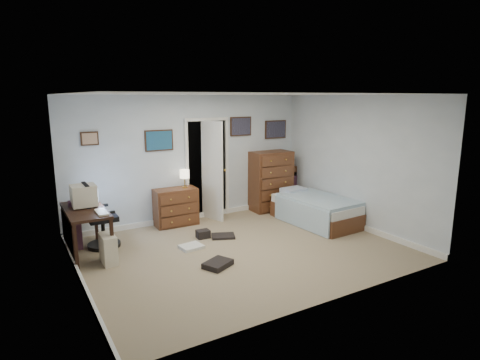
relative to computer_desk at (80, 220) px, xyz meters
name	(u,v)px	position (x,y,z in m)	size (l,w,h in m)	color
floor	(242,250)	(2.29, -1.11, -0.58)	(5.00, 4.00, 0.02)	tan
computer_desk	(80,220)	(0.00, 0.00, 0.00)	(0.59, 1.28, 0.74)	black
crt_monitor	(84,196)	(0.11, 0.15, 0.35)	(0.38, 0.35, 0.35)	beige
keyboard	(102,212)	(0.27, -0.35, 0.18)	(0.15, 0.39, 0.02)	beige
pc_tower	(108,249)	(0.29, -0.55, -0.35)	(0.20, 0.41, 0.44)	beige
office_chair	(99,223)	(0.31, 0.18, -0.14)	(0.53, 0.54, 1.10)	black
media_stack	(76,225)	(-0.03, 0.29, -0.16)	(0.16, 0.16, 0.81)	maroon
low_dresser	(176,207)	(1.85, 0.66, -0.20)	(0.82, 0.41, 0.73)	brown
table_lamp	(185,175)	(2.05, 0.66, 0.42)	(0.19, 0.19, 0.35)	gold
doorway	(201,167)	(2.64, 1.16, 0.44)	(0.96, 1.12, 2.05)	black
tall_dresser	(271,181)	(4.07, 0.64, 0.08)	(0.88, 0.52, 1.30)	brown
headboard_bookcase	(281,185)	(4.44, 0.75, -0.08)	(1.02, 0.28, 0.91)	brown
bed	(315,209)	(4.27, -0.60, -0.29)	(1.03, 1.82, 0.58)	brown
wall_posters	(216,132)	(2.86, 0.87, 1.18)	(4.38, 0.04, 0.60)	#331E11
floor_clutter	(210,247)	(1.83, -0.85, -0.53)	(1.16, 1.56, 0.14)	black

